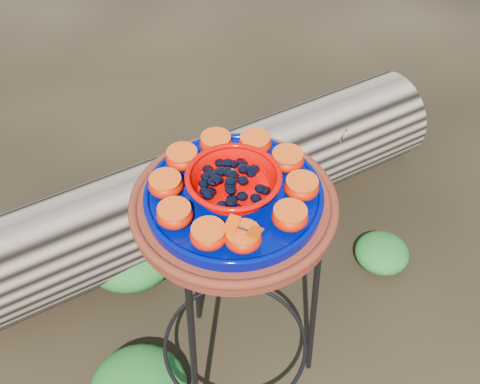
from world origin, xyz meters
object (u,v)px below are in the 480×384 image
cobalt_plate (234,197)px  terracotta_saucer (234,207)px  plant_stand (235,303)px  red_bowl (234,184)px  driftwood_log (202,190)px

cobalt_plate → terracotta_saucer: bearing=0.0°
plant_stand → cobalt_plate: (0.00, 0.00, 0.40)m
terracotta_saucer → red_bowl: (0.00, 0.00, 0.07)m
terracotta_saucer → driftwood_log: bearing=68.8°
plant_stand → red_bowl: (0.00, 0.00, 0.44)m
red_bowl → driftwood_log: bearing=68.8°
plant_stand → terracotta_saucer: size_ratio=1.60×
terracotta_saucer → red_bowl: 0.07m
plant_stand → terracotta_saucer: (0.00, 0.00, 0.37)m
red_bowl → plant_stand: bearing=0.0°
cobalt_plate → driftwood_log: 0.84m
terracotta_saucer → driftwood_log: (0.22, 0.56, -0.55)m
terracotta_saucer → red_bowl: bearing=0.0°
plant_stand → cobalt_plate: 0.40m
terracotta_saucer → cobalt_plate: 0.03m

